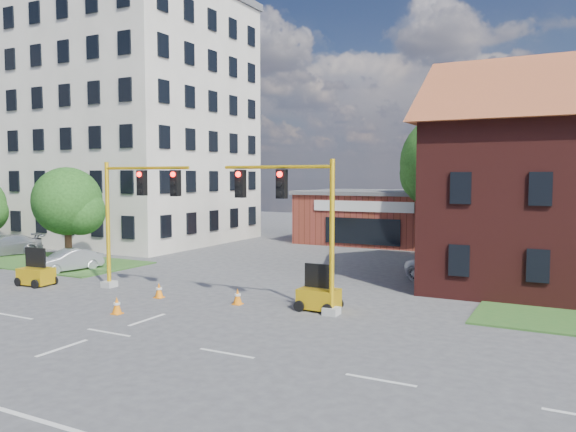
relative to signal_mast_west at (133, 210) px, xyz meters
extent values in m
plane|color=#3F3F41|center=(4.36, -6.00, -3.92)|extent=(120.00, 120.00, 0.00)
cube|color=#245520|center=(-15.64, 4.00, -3.88)|extent=(22.00, 6.00, 0.08)
cube|color=#BBB4A4|center=(-15.64, 16.00, 6.08)|extent=(18.00, 15.00, 20.00)
cube|color=maroon|center=(4.36, 24.00, -1.92)|extent=(12.00, 8.00, 4.00)
cube|color=#545457|center=(4.36, 24.00, 0.23)|extent=(12.40, 8.40, 0.30)
cube|color=silver|center=(4.36, 19.95, -0.72)|extent=(8.00, 0.10, 0.80)
cube|color=black|center=(4.36, 19.95, -2.62)|extent=(6.00, 0.10, 2.00)
cylinder|color=#311E12|center=(10.86, 21.00, -1.64)|extent=(0.44, 0.44, 4.55)
sphere|color=#1A3C12|center=(10.86, 21.00, 2.49)|extent=(7.57, 7.57, 7.57)
sphere|color=#1A3C12|center=(12.37, 21.30, 1.46)|extent=(5.30, 5.30, 5.30)
cylinder|color=#311E12|center=(-9.64, 4.50, -2.53)|extent=(0.44, 0.44, 2.79)
sphere|color=#1A3C12|center=(-9.64, 4.50, 0.01)|extent=(4.29, 4.29, 4.29)
sphere|color=#1A3C12|center=(-8.79, 4.80, -0.62)|extent=(3.00, 3.00, 3.00)
cube|color=#9C9B96|center=(-1.64, 0.00, -3.77)|extent=(0.60, 0.60, 0.30)
cylinder|color=yellow|center=(-1.64, 0.00, -0.82)|extent=(0.20, 0.20, 6.20)
cylinder|color=yellow|center=(0.86, 0.00, 1.98)|extent=(5.00, 0.14, 0.14)
cube|color=black|center=(0.61, 0.00, 1.28)|extent=(0.40, 0.32, 1.20)
cube|color=black|center=(2.61, 0.00, 1.28)|extent=(0.40, 0.32, 1.20)
sphere|color=#FF0C07|center=(0.61, -0.18, 1.68)|extent=(0.24, 0.24, 0.24)
cube|color=#9C9B96|center=(10.36, 0.00, -3.77)|extent=(0.60, 0.60, 0.30)
cylinder|color=yellow|center=(10.36, 0.00, -0.82)|extent=(0.20, 0.20, 6.20)
cylinder|color=yellow|center=(7.86, 0.00, 1.98)|extent=(5.00, 0.14, 0.14)
cube|color=black|center=(8.11, 0.00, 1.28)|extent=(0.40, 0.32, 1.20)
cube|color=black|center=(6.11, 0.00, 1.28)|extent=(0.40, 0.32, 1.20)
sphere|color=#FF0C07|center=(8.11, -0.18, 1.68)|extent=(0.24, 0.24, 0.24)
cube|color=yellow|center=(-5.24, -1.38, -3.43)|extent=(1.70, 1.23, 0.80)
cube|color=black|center=(-5.24, -1.38, -2.49)|extent=(1.25, 0.23, 0.98)
cube|color=yellow|center=(9.59, 0.46, -3.43)|extent=(1.62, 1.09, 0.81)
cube|color=black|center=(9.59, 0.46, -2.49)|extent=(1.26, 0.12, 0.99)
cube|color=orange|center=(2.66, -3.86, -3.90)|extent=(0.38, 0.38, 0.04)
cone|color=orange|center=(2.66, -3.86, -3.57)|extent=(0.40, 0.40, 0.70)
cylinder|color=silver|center=(2.66, -3.86, -3.50)|extent=(0.27, 0.27, 0.09)
cube|color=orange|center=(2.18, -0.76, -3.90)|extent=(0.38, 0.38, 0.04)
cone|color=orange|center=(2.18, -0.76, -3.57)|extent=(0.40, 0.40, 0.70)
cylinder|color=silver|center=(2.18, -0.76, -3.50)|extent=(0.27, 0.27, 0.09)
cube|color=orange|center=(6.05, -0.21, -3.90)|extent=(0.38, 0.38, 0.04)
cone|color=orange|center=(6.05, -0.21, -3.57)|extent=(0.40, 0.40, 0.70)
cylinder|color=silver|center=(6.05, -0.21, -3.50)|extent=(0.27, 0.27, 0.09)
cube|color=orange|center=(8.36, 3.00, -3.90)|extent=(0.38, 0.38, 0.04)
cone|color=orange|center=(8.36, 3.00, -3.57)|extent=(0.40, 0.40, 0.70)
cylinder|color=silver|center=(8.36, 3.00, -3.50)|extent=(0.27, 0.27, 0.09)
imported|color=white|center=(13.60, 8.93, -3.18)|extent=(5.83, 3.97, 1.48)
imported|color=#ADAFB5|center=(-7.11, 2.24, -3.28)|extent=(2.12, 4.10, 1.29)
imported|color=#ADAFB5|center=(-16.07, 4.61, -3.20)|extent=(3.37, 5.32, 1.44)
camera|label=1|loc=(19.00, -20.34, 1.64)|focal=35.00mm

